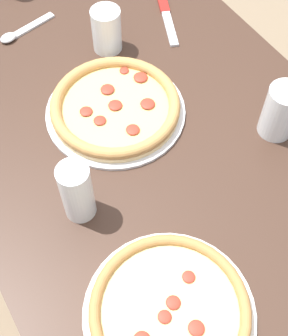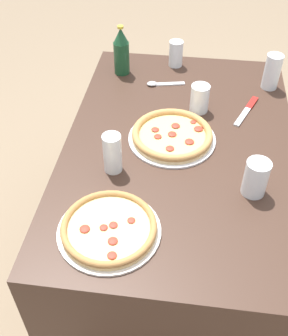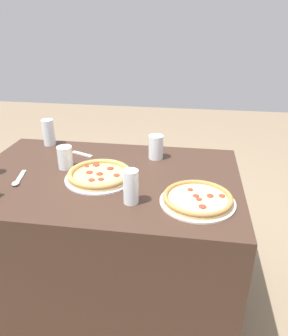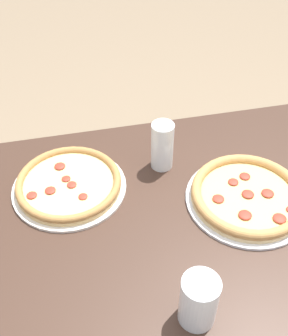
# 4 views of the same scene
# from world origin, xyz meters

# --- Properties ---
(table) EXTENTS (1.29, 0.85, 0.72)m
(table) POSITION_xyz_m (0.00, 0.00, 0.36)
(table) COLOR #3D281E
(table) RESTS_ON ground_plane
(pizza_salami) EXTENTS (0.32, 0.32, 0.04)m
(pizza_salami) POSITION_xyz_m (0.01, 0.03, 0.74)
(pizza_salami) COLOR silver
(pizza_salami) RESTS_ON table
(pizza_pepperoni) EXTENTS (0.31, 0.31, 0.04)m
(pizza_pepperoni) POSITION_xyz_m (-0.44, 0.18, 0.74)
(pizza_pepperoni) COLOR silver
(pizza_pepperoni) RESTS_ON table
(glass_water) EXTENTS (0.06, 0.06, 0.14)m
(glass_water) POSITION_xyz_m (-0.17, 0.22, 0.79)
(glass_water) COLOR white
(glass_water) RESTS_ON table
(glass_mango_juice) EXTENTS (0.08, 0.08, 0.13)m
(glass_mango_juice) POSITION_xyz_m (-0.22, -0.25, 0.78)
(glass_mango_juice) COLOR white
(glass_mango_juice) RESTS_ON table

